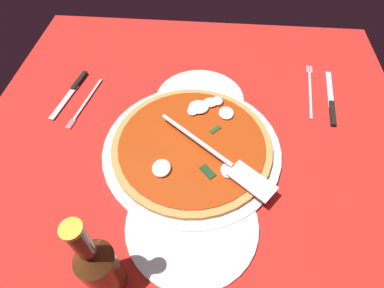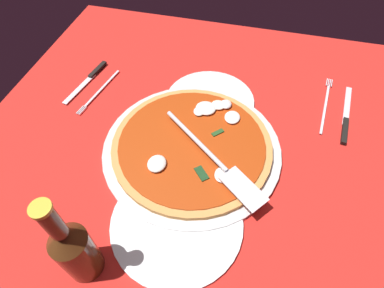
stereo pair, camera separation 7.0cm
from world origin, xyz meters
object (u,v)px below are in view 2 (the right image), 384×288
dinner_plate_left (177,223)px  dinner_plate_right (210,101)px  place_setting_far (94,85)px  beer_bottle (74,249)px  pizza (193,144)px  pizza_server (213,158)px  place_setting_near (336,113)px

dinner_plate_left → dinner_plate_right: (34.64, 0.91, 0.00)cm
place_setting_far → beer_bottle: bearing=34.0°
dinner_plate_left → place_setting_far: (32.88, 32.82, -0.15)cm
dinner_plate_left → pizza: bearing=4.5°
pizza_server → beer_bottle: bearing=-85.6°
dinner_plate_left → pizza_server: pizza_server is taller
dinner_plate_left → beer_bottle: 19.32cm
dinner_plate_left → pizza_server: size_ratio=1.00×
beer_bottle → dinner_plate_left: bearing=-48.8°
dinner_plate_right → pizza: bearing=178.1°
dinner_plate_left → pizza_server: bearing=-16.1°
place_setting_far → beer_bottle: 49.27cm
beer_bottle → place_setting_far: bearing=23.8°
pizza → dinner_plate_left: bearing=-175.5°
dinner_plate_left → place_setting_near: bearing=-38.8°
dinner_plate_right → place_setting_near: size_ratio=0.98×
pizza_server → beer_bottle: beer_bottle is taller
pizza_server → place_setting_near: bearing=80.4°
place_setting_near → beer_bottle: 67.05cm
pizza → pizza_server: (-4.27, -5.52, 2.21)cm
pizza → beer_bottle: (-30.02, 11.79, 6.38)cm
place_setting_near → beer_bottle: size_ratio=1.03×
dinner_plate_left → place_setting_near: place_setting_near is taller
pizza_server → place_setting_far: (18.73, 36.89, -3.93)cm
beer_bottle → place_setting_near: bearing=-41.4°
dinner_plate_right → place_setting_far: 31.95cm
place_setting_near → pizza: bearing=128.5°
dinner_plate_right → pizza: size_ratio=0.63×
dinner_plate_left → dinner_plate_right: same height
place_setting_far → dinner_plate_right: bearing=103.4°
pizza_server → beer_bottle: size_ratio=1.13×
dinner_plate_left → place_setting_far: bearing=44.9°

